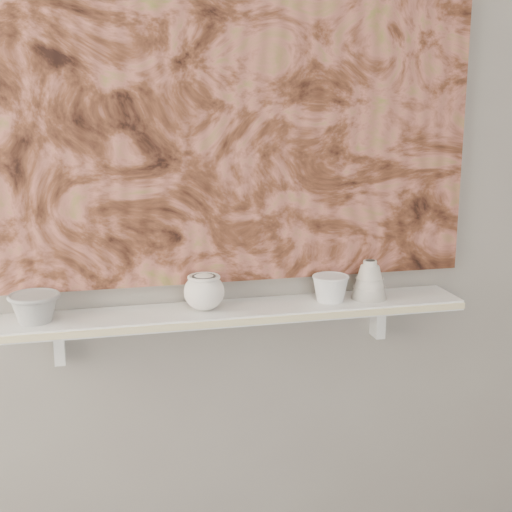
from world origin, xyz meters
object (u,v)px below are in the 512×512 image
object	(u,v)px
cup_cream	(204,292)
bowl_white	(330,288)
bowl_grey	(35,307)
bell_vessel	(369,279)
shelf	(231,313)
painting	(223,93)

from	to	relation	value
cup_cream	bowl_white	distance (m)	0.38
bowl_grey	bell_vessel	distance (m)	0.97
cup_cream	shelf	bearing A→B (deg)	0.00
painting	bowl_grey	world-z (taller)	painting
cup_cream	bell_vessel	xyz separation A→B (m)	(0.51, 0.00, 0.01)
bell_vessel	bowl_grey	bearing A→B (deg)	180.00
shelf	cup_cream	size ratio (longest dim) A/B	11.95
cup_cream	bowl_white	world-z (taller)	cup_cream
bell_vessel	bowl_white	bearing A→B (deg)	180.00
bell_vessel	bowl_white	size ratio (longest dim) A/B	1.07
cup_cream	bowl_white	xyz separation A→B (m)	(0.38, 0.00, -0.01)
painting	bell_vessel	distance (m)	0.70
bowl_grey	cup_cream	bearing A→B (deg)	0.00
shelf	bowl_white	distance (m)	0.31
bell_vessel	bowl_white	world-z (taller)	bell_vessel
shelf	cup_cream	bearing A→B (deg)	180.00
painting	bell_vessel	xyz separation A→B (m)	(0.43, -0.08, -0.55)
shelf	painting	world-z (taller)	painting
bowl_grey	cup_cream	world-z (taller)	cup_cream
bowl_white	bell_vessel	bearing A→B (deg)	0.00
painting	bell_vessel	size ratio (longest dim) A/B	12.63
painting	bell_vessel	world-z (taller)	painting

